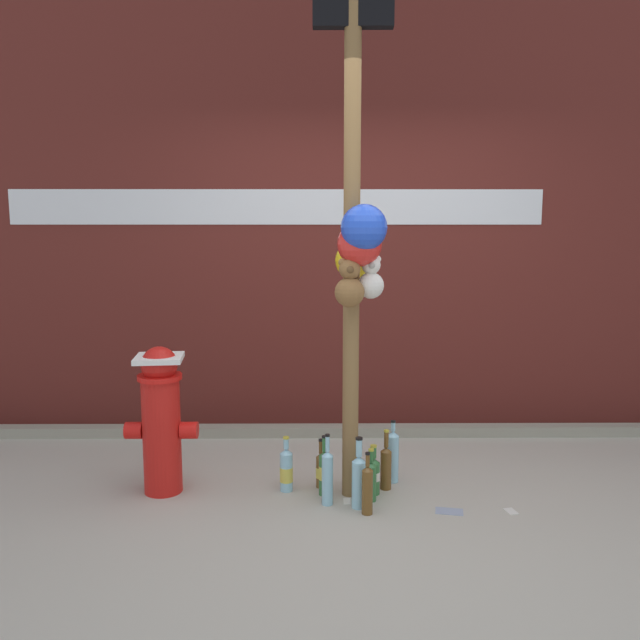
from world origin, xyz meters
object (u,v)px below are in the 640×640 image
Objects in this scene: bottle_2 at (359,479)px; bottle_4 at (371,480)px; bottle_5 at (393,456)px; bottle_9 at (327,476)px; fire_hydrant at (161,417)px; bottle_6 at (386,466)px; bottle_0 at (324,472)px; bottle_8 at (367,489)px; bottle_3 at (373,475)px; bottle_7 at (321,469)px; memorial_post at (356,217)px; bottle_1 at (286,470)px.

bottle_4 is at bearing 50.25° from bottle_2.
bottle_9 is (-0.42, -0.34, -0.00)m from bottle_5.
fire_hydrant reaches higher than bottle_2.
bottle_6 is at bearing -115.39° from bottle_5.
bottle_0 is at bearing 97.14° from bottle_9.
bottle_8 is at bearing -62.63° from bottle_2.
bottle_0 reaches higher than bottle_3.
bottle_2 is at bearing -42.64° from bottle_0.
bottle_5 is (0.43, 0.20, 0.03)m from bottle_0.
fire_hydrant reaches higher than bottle_5.
bottle_8 reaches higher than bottle_7.
bottle_8 reaches higher than bottle_3.
bottle_9 is (-0.16, -0.11, -1.48)m from memorial_post.
fire_hydrant is 2.63× the size of bottle_1.
bottle_7 is at bearing 99.34° from bottle_0.
memorial_post is 1.55m from bottle_7.
fire_hydrant is at bearing -176.76° from bottle_7.
bottle_4 is (0.27, -0.09, -0.01)m from bottle_0.
bottle_9 is (-0.26, -0.05, 0.04)m from bottle_4.
fire_hydrant is 0.82m from bottle_1.
bottle_1 is 0.22m from bottle_7.
bottle_3 is 0.32m from bottle_9.
bottle_0 is 0.29m from bottle_4.
bottle_6 is at bearing 67.73° from bottle_8.
bottle_3 is 0.33m from bottle_7.
bottle_0 is 0.14m from bottle_9.
fire_hydrant is 2.25× the size of bottle_5.
bottle_0 reaches higher than bottle_1.
bottle_8 is (-0.20, -0.46, -0.02)m from bottle_5.
bottle_1 is 0.85× the size of bottle_5.
bottle_7 is at bearing 145.52° from bottle_4.
fire_hydrant reaches higher than bottle_7.
bottle_6 is (0.38, 0.08, 0.00)m from bottle_0.
bottle_2 is 1.32× the size of bottle_4.
bottle_2 is 1.17× the size of bottle_8.
memorial_post is 1.52m from bottle_0.
bottle_4 is at bearing 78.72° from bottle_8.
bottle_2 is 0.22m from bottle_3.
memorial_post is at bearing -35.89° from bottle_7.
fire_hydrant is 1.06m from bottle_9.
memorial_post reaches higher than bottle_6.
bottle_0 is at bearing -80.66° from bottle_7.
memorial_post is at bearing -12.86° from bottle_1.
bottle_0 is 1.16× the size of bottle_4.
bottle_4 is 0.26m from bottle_9.
bottle_1 is at bearing -168.39° from bottle_5.
bottle_4 is at bearing -34.48° from bottle_7.
bottle_0 reaches higher than bottle_7.
bottle_7 is at bearing 175.75° from bottle_6.
memorial_post is at bearing -138.01° from bottle_5.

